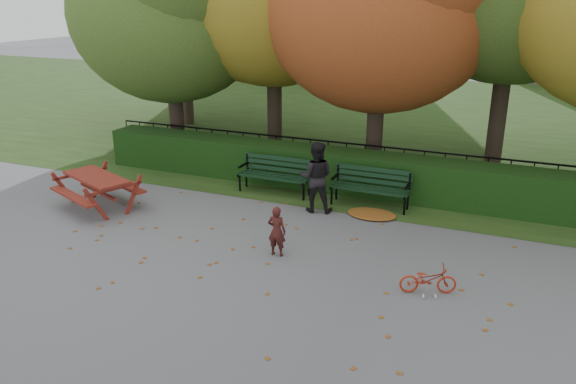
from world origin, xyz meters
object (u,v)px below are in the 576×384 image
at_px(bench_left, 276,172).
at_px(picnic_table, 97,183).
at_px(bench_right, 371,184).
at_px(child, 277,231).
at_px(adult, 316,177).
at_px(bicycle, 428,279).

distance_m(bench_left, picnic_table, 4.17).
height_order(bench_right, child, child).
xyz_separation_m(picnic_table, child, (4.75, -0.66, -0.11)).
bearing_deg(bench_left, bench_right, 0.00).
bearing_deg(bench_left, child, -65.56).
xyz_separation_m(bench_left, bench_right, (2.40, 0.00, 0.00)).
height_order(child, adult, adult).
relative_size(bench_right, adult, 1.12).
relative_size(bench_left, bicycle, 1.94).
height_order(picnic_table, bicycle, picnic_table).
height_order(picnic_table, adult, adult).
relative_size(adult, bicycle, 1.74).
bearing_deg(adult, bench_left, -45.24).
bearing_deg(bench_left, adult, -30.81).
xyz_separation_m(bench_right, adult, (-1.06, -0.80, 0.29)).
distance_m(adult, bicycle, 4.09).
bearing_deg(adult, child, 78.42).
bearing_deg(child, adult, -88.41).
distance_m(bench_right, bicycle, 4.05).
bearing_deg(picnic_table, adult, 42.71).
height_order(adult, bicycle, adult).
relative_size(bench_right, child, 1.85).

